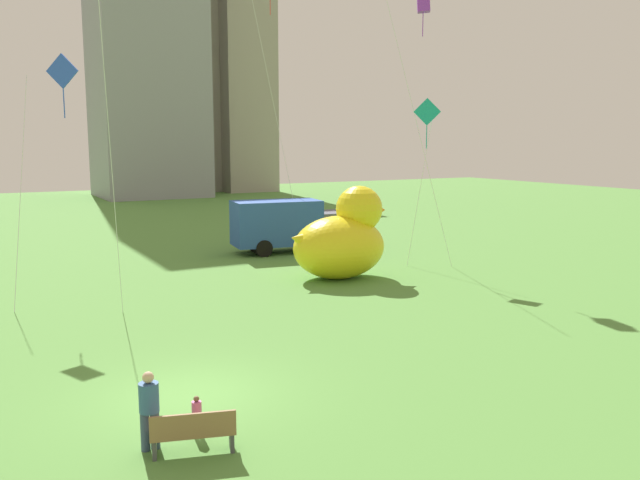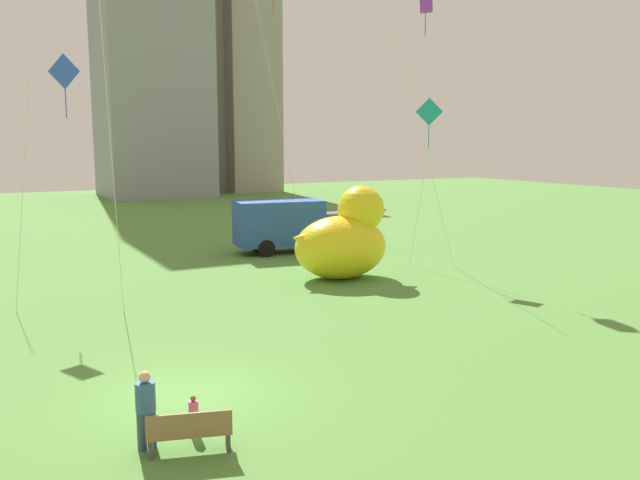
# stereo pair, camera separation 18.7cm
# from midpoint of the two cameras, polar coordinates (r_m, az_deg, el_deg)

# --- Properties ---
(ground_plane) EXTENTS (140.00, 140.00, 0.00)m
(ground_plane) POSITION_cam_midpoint_polar(r_m,az_deg,el_deg) (16.68, -11.39, -12.96)
(ground_plane) COLOR #528A3B
(park_bench) EXTENTS (1.70, 0.88, 0.90)m
(park_bench) POSITION_cam_midpoint_polar(r_m,az_deg,el_deg) (13.61, -11.25, -15.89)
(park_bench) COLOR olive
(park_bench) RESTS_ON ground
(person_adult) EXTENTS (0.39, 0.39, 1.61)m
(person_adult) POSITION_cam_midpoint_polar(r_m,az_deg,el_deg) (13.86, -14.87, -13.71)
(person_adult) COLOR #38476B
(person_adult) RESTS_ON ground
(person_child) EXTENTS (0.21, 0.21, 0.84)m
(person_child) POSITION_cam_midpoint_polar(r_m,az_deg,el_deg) (14.45, -10.94, -14.44)
(person_child) COLOR silver
(person_child) RESTS_ON ground
(giant_inflatable_duck) EXTENTS (4.93, 3.16, 4.09)m
(giant_inflatable_duck) POSITION_cam_midpoint_polar(r_m,az_deg,el_deg) (29.29, 1.77, 0.06)
(giant_inflatable_duck) COLOR yellow
(giant_inflatable_duck) RESTS_ON ground
(box_truck) EXTENTS (6.73, 3.15, 2.85)m
(box_truck) POSITION_cam_midpoint_polar(r_m,az_deg,el_deg) (36.28, -2.81, 1.25)
(box_truck) COLOR #264CA5
(box_truck) RESTS_ON ground
(kite_blue) EXTENTS (2.74, 3.25, 9.23)m
(kite_blue) POSITION_cam_midpoint_polar(r_m,az_deg,el_deg) (26.80, -21.70, 12.66)
(kite_blue) COLOR silver
(kite_blue) RESTS_ON ground
(kite_purple) EXTENTS (2.87, 2.86, 13.38)m
(kite_purple) POSITION_cam_midpoint_polar(r_m,az_deg,el_deg) (34.54, 8.72, 19.57)
(kite_purple) COLOR silver
(kite_purple) RESTS_ON ground
(kite_teal) EXTENTS (1.22, 1.16, 8.03)m
(kite_teal) POSITION_cam_midpoint_polar(r_m,az_deg,el_deg) (31.83, 9.00, 10.40)
(kite_teal) COLOR silver
(kite_teal) RESTS_ON ground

